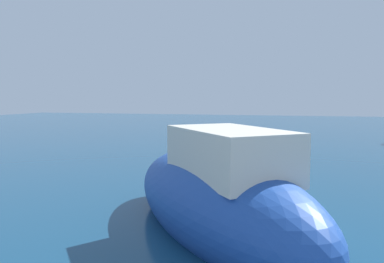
{
  "coord_description": "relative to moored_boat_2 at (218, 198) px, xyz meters",
  "views": [
    {
      "loc": [
        -7.77,
        -3.5,
        2.11
      ],
      "look_at": [
        -11.93,
        11.94,
        0.64
      ],
      "focal_mm": 35.76,
      "sensor_mm": 36.0,
      "label": 1
    }
  ],
  "objects": [
    {
      "name": "moored_boat_2",
      "position": [
        0.0,
        0.0,
        0.0
      ],
      "size": [
        4.58,
        5.05,
        2.0
      ],
      "rotation": [
        0.0,
        0.0,
        2.25
      ],
      "color": "#1E479E",
      "rests_on": "ground"
    },
    {
      "name": "moored_boat_5",
      "position": [
        -0.6,
        7.78,
        -0.17
      ],
      "size": [
        3.35,
        3.62,
        1.28
      ],
      "rotation": [
        0.0,
        0.0,
        5.41
      ],
      "color": "#197233",
      "rests_on": "ground"
    }
  ]
}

